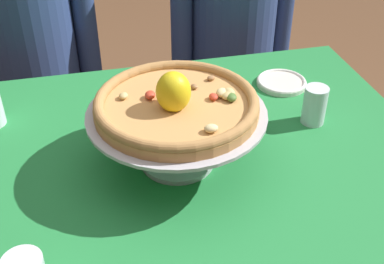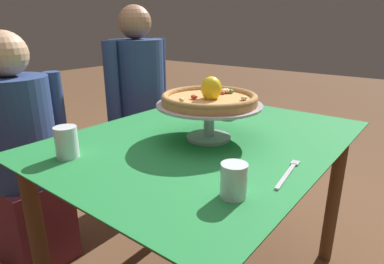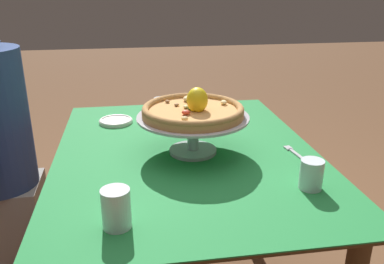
{
  "view_description": "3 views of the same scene",
  "coord_description": "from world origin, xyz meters",
  "px_view_note": "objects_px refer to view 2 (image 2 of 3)",
  "views": [
    {
      "loc": [
        -0.19,
        -0.91,
        1.44
      ],
      "look_at": [
        0.02,
        -0.04,
        0.81
      ],
      "focal_mm": 46.57,
      "sensor_mm": 36.0,
      "label": 1
    },
    {
      "loc": [
        -0.97,
        -0.69,
        1.14
      ],
      "look_at": [
        -0.04,
        0.04,
        0.74
      ],
      "focal_mm": 30.36,
      "sensor_mm": 36.0,
      "label": 2
    },
    {
      "loc": [
        -1.33,
        0.19,
        1.3
      ],
      "look_at": [
        -0.06,
        -0.01,
        0.81
      ],
      "focal_mm": 37.92,
      "sensor_mm": 36.0,
      "label": 3
    }
  ],
  "objects_px": {
    "water_glass_side_right": "(240,106)",
    "dinner_fork": "(289,172)",
    "water_glass_front_left": "(234,183)",
    "diner_right": "(140,115)",
    "pizza": "(210,98)",
    "diner_left": "(24,163)",
    "pizza_stand": "(209,113)",
    "side_plate": "(205,107)",
    "water_glass_back_left": "(67,144)"
  },
  "relations": [
    {
      "from": "pizza_stand",
      "to": "side_plate",
      "type": "relative_size",
      "value": 2.75
    },
    {
      "from": "side_plate",
      "to": "dinner_fork",
      "type": "xyz_separation_m",
      "value": [
        -0.47,
        -0.64,
        -0.01
      ]
    },
    {
      "from": "pizza_stand",
      "to": "water_glass_side_right",
      "type": "distance_m",
      "value": 0.39
    },
    {
      "from": "pizza",
      "to": "diner_right",
      "type": "xyz_separation_m",
      "value": [
        0.38,
        0.8,
        -0.29
      ]
    },
    {
      "from": "dinner_fork",
      "to": "diner_left",
      "type": "height_order",
      "value": "diner_left"
    },
    {
      "from": "water_glass_side_right",
      "to": "diner_right",
      "type": "height_order",
      "value": "diner_right"
    },
    {
      "from": "water_glass_back_left",
      "to": "pizza",
      "type": "bearing_deg",
      "value": -31.34
    },
    {
      "from": "water_glass_back_left",
      "to": "water_glass_side_right",
      "type": "xyz_separation_m",
      "value": [
        0.81,
        -0.18,
        -0.0
      ]
    },
    {
      "from": "pizza",
      "to": "water_glass_side_right",
      "type": "bearing_deg",
      "value": 12.55
    },
    {
      "from": "side_plate",
      "to": "diner_right",
      "type": "xyz_separation_m",
      "value": [
        0.01,
        0.52,
        -0.14
      ]
    },
    {
      "from": "diner_left",
      "to": "diner_right",
      "type": "distance_m",
      "value": 0.74
    },
    {
      "from": "water_glass_front_left",
      "to": "diner_right",
      "type": "bearing_deg",
      "value": 57.42
    },
    {
      "from": "side_plate",
      "to": "diner_left",
      "type": "relative_size",
      "value": 0.13
    },
    {
      "from": "water_glass_side_right",
      "to": "diner_right",
      "type": "bearing_deg",
      "value": 89.45
    },
    {
      "from": "water_glass_side_right",
      "to": "dinner_fork",
      "type": "height_order",
      "value": "water_glass_side_right"
    },
    {
      "from": "water_glass_front_left",
      "to": "dinner_fork",
      "type": "xyz_separation_m",
      "value": [
        0.22,
        -0.06,
        -0.04
      ]
    },
    {
      "from": "pizza_stand",
      "to": "water_glass_back_left",
      "type": "height_order",
      "value": "pizza_stand"
    },
    {
      "from": "pizza",
      "to": "dinner_fork",
      "type": "bearing_deg",
      "value": -106.06
    },
    {
      "from": "water_glass_side_right",
      "to": "dinner_fork",
      "type": "xyz_separation_m",
      "value": [
        -0.48,
        -0.44,
        -0.04
      ]
    },
    {
      "from": "water_glass_front_left",
      "to": "side_plate",
      "type": "xyz_separation_m",
      "value": [
        0.69,
        0.58,
        -0.03
      ]
    },
    {
      "from": "water_glass_back_left",
      "to": "side_plate",
      "type": "xyz_separation_m",
      "value": [
        0.8,
        0.02,
        -0.04
      ]
    },
    {
      "from": "water_glass_front_left",
      "to": "diner_right",
      "type": "height_order",
      "value": "diner_right"
    },
    {
      "from": "water_glass_back_left",
      "to": "diner_right",
      "type": "relative_size",
      "value": 0.08
    },
    {
      "from": "water_glass_side_right",
      "to": "diner_left",
      "type": "relative_size",
      "value": 0.09
    },
    {
      "from": "water_glass_front_left",
      "to": "side_plate",
      "type": "bearing_deg",
      "value": 40.22
    },
    {
      "from": "water_glass_back_left",
      "to": "water_glass_side_right",
      "type": "height_order",
      "value": "water_glass_back_left"
    },
    {
      "from": "water_glass_front_left",
      "to": "water_glass_side_right",
      "type": "xyz_separation_m",
      "value": [
        0.69,
        0.38,
        0.0
      ]
    },
    {
      "from": "pizza_stand",
      "to": "diner_left",
      "type": "bearing_deg",
      "value": 114.37
    },
    {
      "from": "pizza_stand",
      "to": "side_plate",
      "type": "bearing_deg",
      "value": 37.32
    },
    {
      "from": "water_glass_side_right",
      "to": "diner_left",
      "type": "height_order",
      "value": "diner_left"
    },
    {
      "from": "pizza",
      "to": "diner_left",
      "type": "xyz_separation_m",
      "value": [
        -0.36,
        0.79,
        -0.36
      ]
    },
    {
      "from": "side_plate",
      "to": "diner_left",
      "type": "bearing_deg",
      "value": 144.8
    },
    {
      "from": "water_glass_front_left",
      "to": "pizza_stand",
      "type": "bearing_deg",
      "value": 43.27
    },
    {
      "from": "dinner_fork",
      "to": "pizza_stand",
      "type": "bearing_deg",
      "value": 74.02
    },
    {
      "from": "pizza_stand",
      "to": "diner_left",
      "type": "distance_m",
      "value": 0.92
    },
    {
      "from": "water_glass_front_left",
      "to": "dinner_fork",
      "type": "bearing_deg",
      "value": -15.14
    },
    {
      "from": "diner_left",
      "to": "pizza",
      "type": "bearing_deg",
      "value": -65.65
    },
    {
      "from": "dinner_fork",
      "to": "diner_left",
      "type": "relative_size",
      "value": 0.19
    },
    {
      "from": "water_glass_front_left",
      "to": "side_plate",
      "type": "height_order",
      "value": "water_glass_front_left"
    },
    {
      "from": "pizza_stand",
      "to": "dinner_fork",
      "type": "height_order",
      "value": "pizza_stand"
    },
    {
      "from": "dinner_fork",
      "to": "diner_right",
      "type": "distance_m",
      "value": 1.26
    },
    {
      "from": "water_glass_front_left",
      "to": "water_glass_side_right",
      "type": "distance_m",
      "value": 0.79
    },
    {
      "from": "side_plate",
      "to": "dinner_fork",
      "type": "relative_size",
      "value": 0.67
    },
    {
      "from": "pizza",
      "to": "side_plate",
      "type": "bearing_deg",
      "value": 37.44
    },
    {
      "from": "diner_left",
      "to": "diner_right",
      "type": "bearing_deg",
      "value": 0.3
    },
    {
      "from": "side_plate",
      "to": "diner_right",
      "type": "distance_m",
      "value": 0.53
    },
    {
      "from": "pizza_stand",
      "to": "side_plate",
      "type": "xyz_separation_m",
      "value": [
        0.37,
        0.28,
        -0.09
      ]
    },
    {
      "from": "diner_left",
      "to": "water_glass_back_left",
      "type": "bearing_deg",
      "value": -98.13
    },
    {
      "from": "water_glass_back_left",
      "to": "water_glass_side_right",
      "type": "distance_m",
      "value": 0.83
    },
    {
      "from": "water_glass_front_left",
      "to": "diner_right",
      "type": "relative_size",
      "value": 0.07
    }
  ]
}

